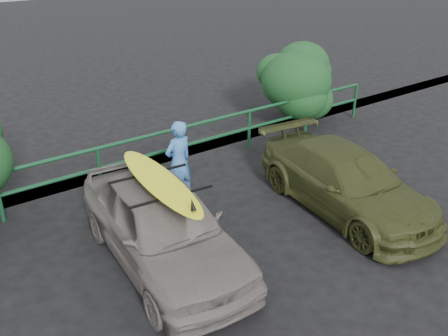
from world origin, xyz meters
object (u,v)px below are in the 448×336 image
Objects in this scene: sedan at (162,225)px; olive_vehicle at (346,181)px; surfboard at (159,181)px; man at (179,162)px; guardrail at (143,158)px.

olive_vehicle is at bearing -3.19° from sedan.
olive_vehicle is 1.54× the size of surfboard.
man is at bearing 56.42° from sedan.
guardrail is at bearing 133.83° from olive_vehicle.
man is (1.32, 1.63, 0.15)m from sedan.
guardrail is 5.18× the size of surfboard.
sedan is 1.54× the size of surfboard.
olive_vehicle is (2.59, -3.50, 0.09)m from guardrail.
guardrail is 1.34m from man.
surfboard is (-1.32, -1.63, 0.64)m from man.
sedan is 2.10m from man.
sedan is 0.79m from surfboard.
surfboard is (0.00, 0.00, 0.79)m from sedan.
man is 2.19m from surfboard.
sedan reaches higher than guardrail.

